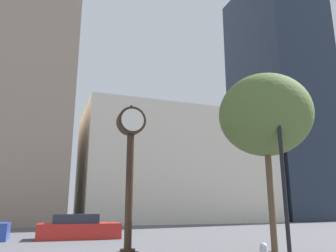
# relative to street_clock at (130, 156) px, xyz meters

# --- Properties ---
(building_tall_tower) EXTENTS (13.47, 12.00, 28.17)m
(building_tall_tower) POSITION_rel_street_clock_xyz_m (-7.69, 22.83, 10.75)
(building_tall_tower) COLOR gray
(building_tall_tower) RESTS_ON ground_plane
(building_storefront_row) EXTENTS (20.14, 12.00, 11.48)m
(building_storefront_row) POSITION_rel_street_clock_xyz_m (10.48, 22.83, 2.40)
(building_storefront_row) COLOR beige
(building_storefront_row) RESTS_ON ground_plane
(building_glass_modern) EXTENTS (9.05, 12.00, 31.96)m
(building_glass_modern) POSITION_rel_street_clock_xyz_m (25.70, 22.83, 12.64)
(building_glass_modern) COLOR #1E2838
(building_glass_modern) RESTS_ON ground_plane
(street_clock) EXTENTS (1.00, 0.77, 5.22)m
(street_clock) POSITION_rel_street_clock_xyz_m (0.00, 0.00, 0.00)
(street_clock) COLOR black
(street_clock) RESTS_ON ground_plane
(car_red) EXTENTS (4.13, 1.99, 1.22)m
(car_red) POSITION_rel_street_clock_xyz_m (-0.99, 6.61, -2.82)
(car_red) COLOR red
(car_red) RESTS_ON ground_plane
(street_lamp_right) EXTENTS (0.36, 1.57, 5.81)m
(street_lamp_right) POSITION_rel_street_clock_xyz_m (4.75, -1.81, 0.57)
(street_lamp_right) COLOR black
(street_lamp_right) RESTS_ON ground_plane
(bare_tree) EXTENTS (3.65, 3.65, 6.79)m
(bare_tree) POSITION_rel_street_clock_xyz_m (5.27, -0.79, 1.79)
(bare_tree) COLOR brown
(bare_tree) RESTS_ON ground_plane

